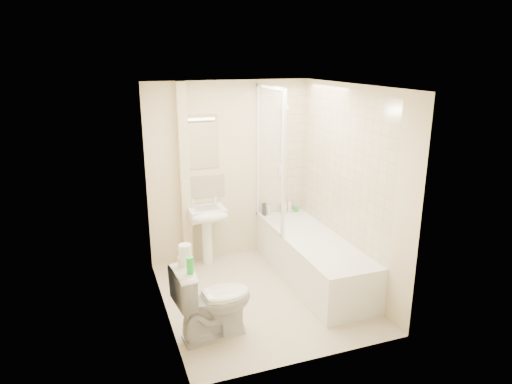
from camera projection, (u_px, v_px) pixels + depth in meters
name	position (u px, v px, depth m)	size (l,w,h in m)	color
floor	(262.00, 296.00, 5.34)	(2.50, 2.50, 0.00)	beige
wall_back	(229.00, 172.00, 6.12)	(2.20, 0.02, 2.40)	beige
wall_left	(161.00, 209.00, 4.63)	(0.02, 2.50, 2.40)	beige
wall_right	(350.00, 188.00, 5.35)	(0.02, 2.50, 2.40)	beige
ceiling	(263.00, 86.00, 4.64)	(2.20, 2.50, 0.02)	white
tile_back	(282.00, 152.00, 6.28)	(0.70, 0.01, 1.75)	beige
tile_right	(341.00, 166.00, 5.46)	(0.01, 2.10, 1.75)	beige
pipe_boxing	(185.00, 177.00, 5.86)	(0.12, 0.12, 2.40)	beige
splashback	(203.00, 187.00, 6.03)	(0.60, 0.01, 0.30)	beige
mirror	(201.00, 146.00, 5.87)	(0.46, 0.01, 0.60)	white
strip_light	(201.00, 117.00, 5.75)	(0.42, 0.07, 0.07)	silver
bathtub	(312.00, 257.00, 5.68)	(0.70, 2.10, 0.55)	white
shower_screen	(270.00, 158.00, 5.77)	(0.04, 0.92, 1.80)	white
shower_fixture	(283.00, 143.00, 6.21)	(0.10, 0.16, 0.99)	white
pedestal_sink	(208.00, 220.00, 5.94)	(0.47, 0.45, 0.91)	white
bottle_black_a	(264.00, 209.00, 6.35)	(0.06, 0.06, 0.18)	black
bottle_white_a	(269.00, 210.00, 6.38)	(0.06, 0.06, 0.13)	silver
bottle_blue	(282.00, 209.00, 6.44)	(0.06, 0.06, 0.13)	navy
bottle_cream	(285.00, 208.00, 6.45)	(0.06, 0.06, 0.15)	#F8EDBF
bottle_white_b	(289.00, 207.00, 6.48)	(0.05, 0.05, 0.15)	silver
bottle_green	(296.00, 209.00, 6.52)	(0.07, 0.07, 0.08)	green
toilet	(213.00, 300.00, 4.48)	(0.82, 0.53, 0.78)	white
toilet_roll_lower	(183.00, 261.00, 4.32)	(0.11, 0.11, 0.10)	white
toilet_roll_upper	(185.00, 250.00, 4.30)	(0.12, 0.12, 0.11)	white
green_bottle	(190.00, 265.00, 4.15)	(0.06, 0.06, 0.16)	green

